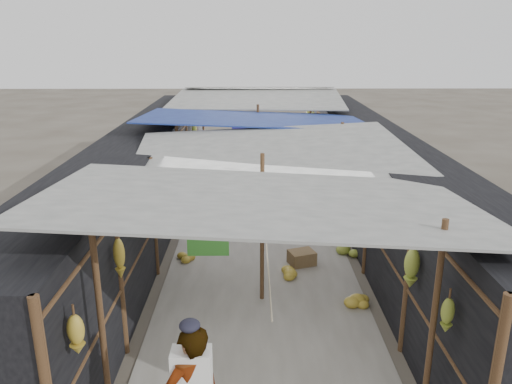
{
  "coord_description": "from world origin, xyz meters",
  "views": [
    {
      "loc": [
        -0.17,
        -4.73,
        4.37
      ],
      "look_at": [
        -0.08,
        5.27,
        1.25
      ],
      "focal_mm": 35.0,
      "sensor_mm": 36.0,
      "label": 1
    }
  ],
  "objects_px": {
    "crate_near": "(302,258)",
    "black_basin": "(333,230)",
    "shopper_blue": "(265,193)",
    "vendor_seated": "(298,202)"
  },
  "relations": [
    {
      "from": "crate_near",
      "to": "black_basin",
      "type": "distance_m",
      "value": 1.86
    },
    {
      "from": "shopper_blue",
      "to": "vendor_seated",
      "type": "distance_m",
      "value": 0.93
    },
    {
      "from": "black_basin",
      "to": "vendor_seated",
      "type": "distance_m",
      "value": 1.34
    },
    {
      "from": "crate_near",
      "to": "black_basin",
      "type": "relative_size",
      "value": 0.87
    },
    {
      "from": "crate_near",
      "to": "black_basin",
      "type": "xyz_separation_m",
      "value": [
        0.88,
        1.64,
        -0.06
      ]
    },
    {
      "from": "shopper_blue",
      "to": "vendor_seated",
      "type": "bearing_deg",
      "value": 8.21
    },
    {
      "from": "black_basin",
      "to": "crate_near",
      "type": "bearing_deg",
      "value": -118.18
    },
    {
      "from": "shopper_blue",
      "to": "vendor_seated",
      "type": "relative_size",
      "value": 1.78
    },
    {
      "from": "crate_near",
      "to": "black_basin",
      "type": "bearing_deg",
      "value": 42.3
    },
    {
      "from": "black_basin",
      "to": "vendor_seated",
      "type": "bearing_deg",
      "value": 123.86
    }
  ]
}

